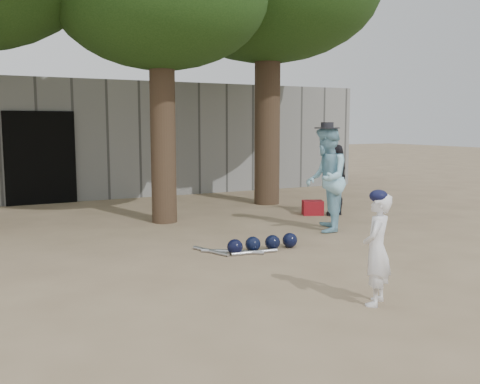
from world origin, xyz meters
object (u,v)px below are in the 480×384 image
spectator_blue (326,179)px  red_bag (313,208)px  boy_player (377,249)px  spectator_dark (337,180)px

spectator_blue → red_bag: bearing=-172.0°
boy_player → spectator_blue: spectator_blue is taller
boy_player → spectator_blue: bearing=-155.3°
spectator_dark → red_bag: 0.77m
spectator_dark → spectator_blue: bearing=10.7°
red_bag → spectator_blue: bearing=-117.7°
boy_player → red_bag: (2.68, 4.96, -0.44)m
boy_player → spectator_dark: spectator_dark is taller
red_bag → boy_player: bearing=-118.4°
boy_player → spectator_blue: (1.88, 3.43, 0.34)m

